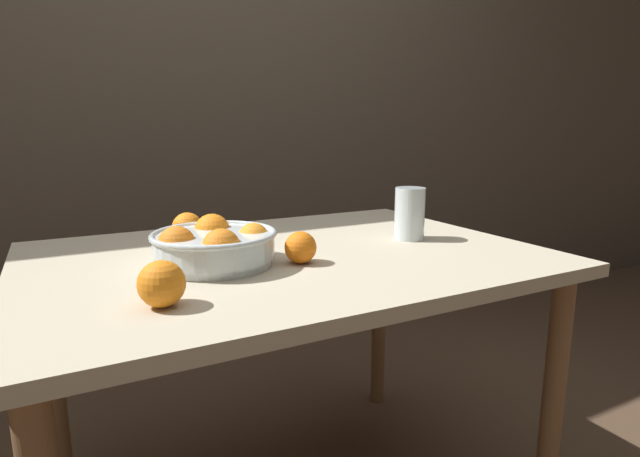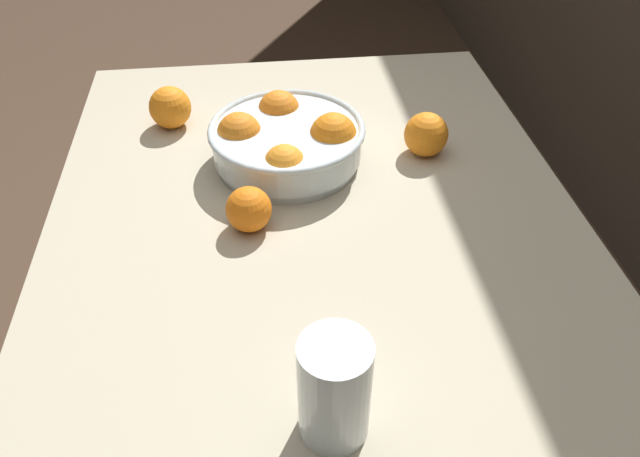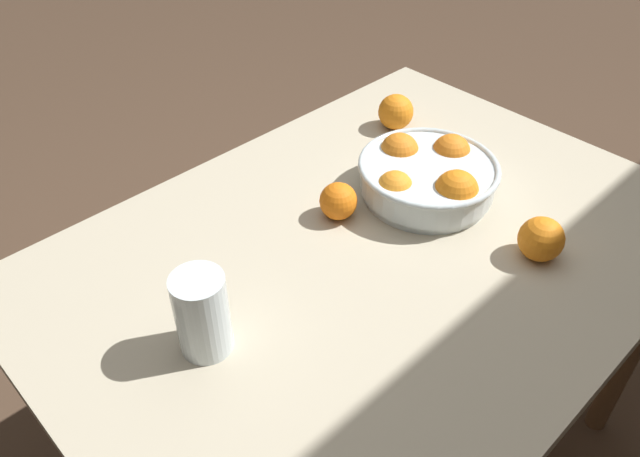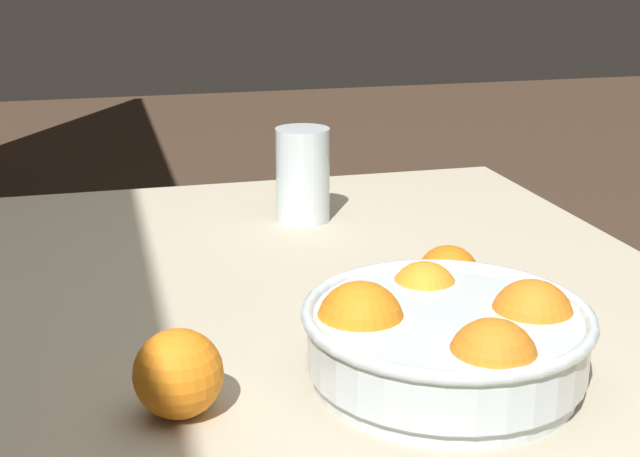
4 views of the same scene
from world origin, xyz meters
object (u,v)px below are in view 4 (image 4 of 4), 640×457
object	(u,v)px
fruit_bowl	(447,338)
orange_loose_front	(178,374)
orange_loose_aside	(448,276)
juice_glass	(303,180)

from	to	relation	value
fruit_bowl	orange_loose_front	world-z (taller)	fruit_bowl
orange_loose_aside	juice_glass	bearing A→B (deg)	12.79
orange_loose_aside	orange_loose_front	bearing A→B (deg)	118.21
fruit_bowl	juice_glass	xyz separation A→B (m)	(0.53, 0.01, 0.02)
orange_loose_aside	fruit_bowl	bearing A→B (deg)	157.28
orange_loose_front	orange_loose_aside	distance (m)	0.36
fruit_bowl	juice_glass	world-z (taller)	juice_glass
orange_loose_front	juice_glass	bearing A→B (deg)	-24.02
fruit_bowl	orange_loose_aside	size ratio (longest dim) A/B	3.81
orange_loose_front	orange_loose_aside	size ratio (longest dim) A/B	1.11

